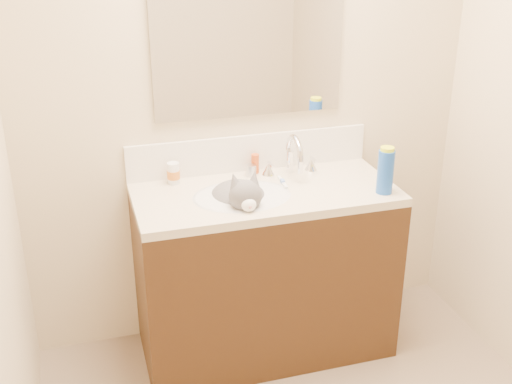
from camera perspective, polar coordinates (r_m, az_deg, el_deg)
room_shell at (r=1.86m, az=9.99°, el=6.38°), size 2.24×2.54×2.52m
vanity_cabinet at (r=3.13m, az=0.80°, el=-7.41°), size 1.20×0.55×0.82m
counter_slab at (r=2.94m, az=0.85°, el=-0.21°), size 1.20×0.55×0.04m
basin at (r=2.90m, az=-1.25°, el=-1.61°), size 0.45×0.36×0.14m
faucet at (r=3.07m, az=3.31°, el=2.99°), size 0.28×0.20×0.21m
cat at (r=2.89m, az=-1.43°, el=-0.92°), size 0.32×0.39×0.31m
backsplash at (r=3.13m, az=-0.58°, el=3.51°), size 1.20×0.02×0.18m
mirror at (r=2.98m, az=-0.62°, el=14.23°), size 0.90×0.02×0.80m
pill_bottle at (r=3.01m, az=-7.35°, el=1.67°), size 0.06×0.06×0.10m
pill_label at (r=3.01m, az=-7.34°, el=1.56°), size 0.07×0.07×0.04m
silver_jar at (r=3.08m, az=-0.45°, el=1.93°), size 0.06×0.06×0.06m
amber_bottle at (r=3.11m, az=-0.08°, el=2.54°), size 0.05×0.05×0.10m
toothbrush at (r=3.01m, az=2.37°, el=0.88°), size 0.02×0.14×0.01m
toothbrush_head at (r=3.00m, az=2.38°, el=0.95°), size 0.02×0.03×0.02m
spray_can at (r=2.92m, az=11.43°, el=1.77°), size 0.10×0.10×0.20m
spray_cap at (r=2.89m, az=11.59°, el=3.57°), size 0.08×0.08×0.04m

